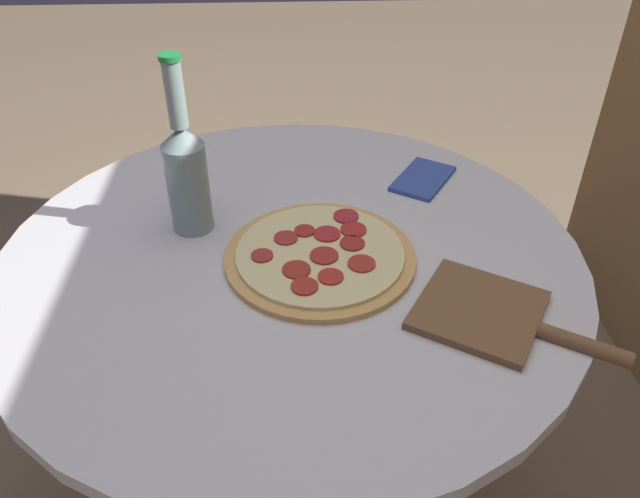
% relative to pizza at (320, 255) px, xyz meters
% --- Properties ---
extents(table, '(0.90, 0.90, 0.69)m').
position_rel_pizza_xyz_m(table, '(-0.03, -0.05, -0.19)').
color(table, silver).
rests_on(table, ground_plane).
extents(pizza, '(0.29, 0.29, 0.02)m').
position_rel_pizza_xyz_m(pizza, '(0.00, 0.00, 0.00)').
color(pizza, tan).
rests_on(pizza, table).
extents(beer_bottle, '(0.07, 0.07, 0.29)m').
position_rel_pizza_xyz_m(beer_bottle, '(-0.10, -0.20, 0.09)').
color(beer_bottle, gray).
rests_on(beer_bottle, table).
extents(pizza_paddle, '(0.22, 0.28, 0.02)m').
position_rel_pizza_xyz_m(pizza_paddle, '(0.14, 0.23, -0.00)').
color(pizza_paddle, brown).
rests_on(pizza_paddle, table).
extents(napkin, '(0.15, 0.14, 0.01)m').
position_rel_pizza_xyz_m(napkin, '(-0.23, 0.20, -0.00)').
color(napkin, '#334C99').
rests_on(napkin, table).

